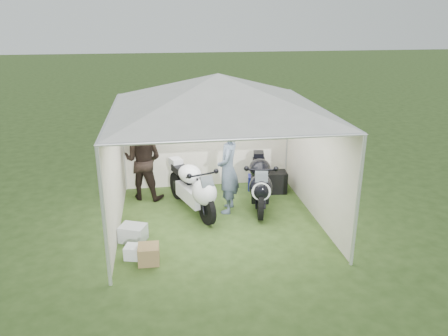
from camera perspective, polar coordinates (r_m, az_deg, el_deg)
The scene contains 11 objects.
ground at distance 9.09m, azimuth -0.68°, elevation -6.82°, with size 80.00×80.00×0.00m, color #2D4418.
canopy_tent at distance 8.30m, azimuth -0.79°, elevation 9.39°, with size 5.66×5.66×3.00m.
motorcycle_white at distance 9.23m, azimuth -4.00°, elevation -2.49°, with size 1.00×2.03×1.04m.
motorcycle_black at distance 9.52m, azimuth 4.69°, elevation -1.74°, with size 0.72×2.14×1.06m.
paddock_stand at distance 10.58m, azimuth 4.43°, elevation -1.90°, with size 0.47×0.29×0.35m, color #272DBF.
person_dark_jacket at distance 10.00m, azimuth -10.52°, elevation 1.03°, with size 0.89×0.69×1.83m, color black.
person_blue_jacket at distance 9.16m, azimuth 0.54°, elevation -0.23°, with size 0.69×0.45×1.88m, color slate.
equipment_box at distance 10.45m, azimuth 6.74°, elevation -1.80°, with size 0.51×0.41×0.51m, color black.
crate_0 at distance 8.44m, azimuth -11.79°, elevation -8.32°, with size 0.46×0.36×0.31m, color #B0B6BA.
crate_1 at distance 7.71m, azimuth -9.81°, elevation -11.03°, with size 0.35×0.35×0.32m, color olive.
crate_2 at distance 7.90m, azimuth -11.61°, elevation -10.69°, with size 0.32×0.27×0.23m, color silver.
Camera 1 is at (-1.09, -8.06, 4.06)m, focal length 35.00 mm.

